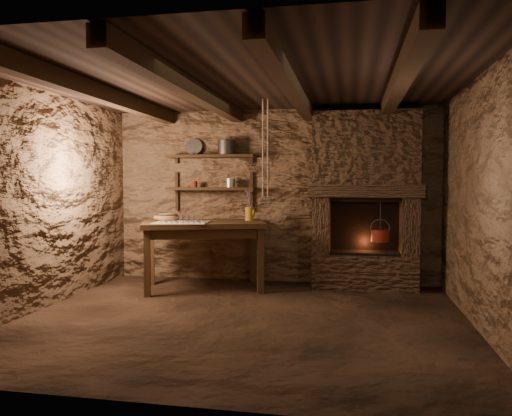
% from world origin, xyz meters
% --- Properties ---
extents(floor, '(4.50, 4.50, 0.00)m').
position_xyz_m(floor, '(0.00, 0.00, 0.00)').
color(floor, black).
rests_on(floor, ground).
extents(back_wall, '(4.50, 0.04, 2.40)m').
position_xyz_m(back_wall, '(0.00, 2.00, 1.20)').
color(back_wall, '#4B3423').
rests_on(back_wall, floor).
extents(front_wall, '(4.50, 0.04, 2.40)m').
position_xyz_m(front_wall, '(0.00, -2.00, 1.20)').
color(front_wall, '#4B3423').
rests_on(front_wall, floor).
extents(left_wall, '(0.04, 4.00, 2.40)m').
position_xyz_m(left_wall, '(-2.25, 0.00, 1.20)').
color(left_wall, '#4B3423').
rests_on(left_wall, floor).
extents(right_wall, '(0.04, 4.00, 2.40)m').
position_xyz_m(right_wall, '(2.25, 0.00, 1.20)').
color(right_wall, '#4B3423').
rests_on(right_wall, floor).
extents(ceiling, '(4.50, 4.00, 0.04)m').
position_xyz_m(ceiling, '(0.00, 0.00, 2.40)').
color(ceiling, black).
rests_on(ceiling, back_wall).
extents(beam_far_left, '(0.14, 3.95, 0.16)m').
position_xyz_m(beam_far_left, '(-1.50, 0.00, 2.31)').
color(beam_far_left, black).
rests_on(beam_far_left, ceiling).
extents(beam_mid_left, '(0.14, 3.95, 0.16)m').
position_xyz_m(beam_mid_left, '(-0.50, 0.00, 2.31)').
color(beam_mid_left, black).
rests_on(beam_mid_left, ceiling).
extents(beam_mid_right, '(0.14, 3.95, 0.16)m').
position_xyz_m(beam_mid_right, '(0.50, 0.00, 2.31)').
color(beam_mid_right, black).
rests_on(beam_mid_right, ceiling).
extents(beam_far_right, '(0.14, 3.95, 0.16)m').
position_xyz_m(beam_far_right, '(1.50, 0.00, 2.31)').
color(beam_far_right, black).
rests_on(beam_far_right, ceiling).
extents(shelf_lower, '(1.25, 0.30, 0.04)m').
position_xyz_m(shelf_lower, '(-0.85, 1.84, 1.30)').
color(shelf_lower, black).
rests_on(shelf_lower, back_wall).
extents(shelf_upper, '(1.25, 0.30, 0.04)m').
position_xyz_m(shelf_upper, '(-0.85, 1.84, 1.75)').
color(shelf_upper, black).
rests_on(shelf_upper, back_wall).
extents(hearth, '(1.43, 0.51, 2.30)m').
position_xyz_m(hearth, '(1.25, 1.77, 1.23)').
color(hearth, '#37271B').
rests_on(hearth, floor).
extents(work_table, '(1.74, 1.33, 0.88)m').
position_xyz_m(work_table, '(-0.81, 1.32, 0.47)').
color(work_table, '#382413').
rests_on(work_table, floor).
extents(linen_cloth, '(0.72, 0.61, 0.01)m').
position_xyz_m(linen_cloth, '(-1.02, 1.09, 0.89)').
color(linen_cloth, beige).
rests_on(linen_cloth, work_table).
extents(pewter_cutlery_row, '(0.58, 0.28, 0.01)m').
position_xyz_m(pewter_cutlery_row, '(-1.02, 1.07, 0.90)').
color(pewter_cutlery_row, gray).
rests_on(pewter_cutlery_row, linen_cloth).
extents(drinking_glasses, '(0.21, 0.06, 0.09)m').
position_xyz_m(drinking_glasses, '(-1.00, 1.22, 0.93)').
color(drinking_glasses, silver).
rests_on(drinking_glasses, linen_cloth).
extents(stoneware_jug, '(0.14, 0.14, 0.41)m').
position_xyz_m(stoneware_jug, '(-0.25, 1.58, 1.06)').
color(stoneware_jug, olive).
rests_on(stoneware_jug, work_table).
extents(wooden_bowl, '(0.39, 0.39, 0.12)m').
position_xyz_m(wooden_bowl, '(-1.33, 1.36, 0.92)').
color(wooden_bowl, brown).
rests_on(wooden_bowl, work_table).
extents(iron_stockpot, '(0.25, 0.25, 0.18)m').
position_xyz_m(iron_stockpot, '(-0.63, 1.84, 1.86)').
color(iron_stockpot, '#2F2C29').
rests_on(iron_stockpot, shelf_upper).
extents(tin_pan, '(0.25, 0.12, 0.24)m').
position_xyz_m(tin_pan, '(-1.13, 1.94, 1.89)').
color(tin_pan, '#A9A8A3').
rests_on(tin_pan, shelf_upper).
extents(small_kettle, '(0.21, 0.18, 0.19)m').
position_xyz_m(small_kettle, '(-0.57, 1.84, 1.38)').
color(small_kettle, '#A9A8A3').
rests_on(small_kettle, shelf_lower).
extents(rusty_tin, '(0.12, 0.12, 0.09)m').
position_xyz_m(rusty_tin, '(-1.10, 1.84, 1.36)').
color(rusty_tin, '#501810').
rests_on(rusty_tin, shelf_lower).
extents(red_pot, '(0.25, 0.23, 0.54)m').
position_xyz_m(red_pot, '(1.44, 1.72, 0.71)').
color(red_pot, maroon).
rests_on(red_pot, hearth).
extents(hanging_ropes, '(0.08, 0.08, 1.20)m').
position_xyz_m(hanging_ropes, '(0.05, 1.05, 1.80)').
color(hanging_ropes, tan).
rests_on(hanging_ropes, ceiling).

